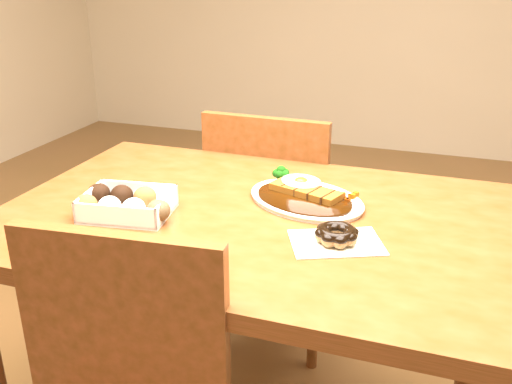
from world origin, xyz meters
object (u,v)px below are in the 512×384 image
(chair_far, at_px, (276,221))
(pon_de_ring, at_px, (337,235))
(donut_box, at_px, (125,203))
(katsu_curry_plate, at_px, (305,196))
(table, at_px, (257,251))

(chair_far, distance_m, pon_de_ring, 0.76)
(chair_far, distance_m, donut_box, 0.73)
(katsu_curry_plate, height_order, donut_box, katsu_curry_plate)
(chair_far, relative_size, donut_box, 3.68)
(chair_far, bearing_deg, pon_de_ring, 118.36)
(donut_box, distance_m, pon_de_ring, 0.49)
(chair_far, xyz_separation_m, katsu_curry_plate, (0.20, -0.43, 0.29))
(table, relative_size, pon_de_ring, 5.32)
(chair_far, height_order, donut_box, chair_far)
(chair_far, height_order, katsu_curry_plate, chair_far)
(donut_box, bearing_deg, pon_de_ring, 1.81)
(table, relative_size, katsu_curry_plate, 3.37)
(donut_box, bearing_deg, katsu_curry_plate, 29.30)
(table, distance_m, pon_de_ring, 0.25)
(katsu_curry_plate, distance_m, pon_de_ring, 0.23)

